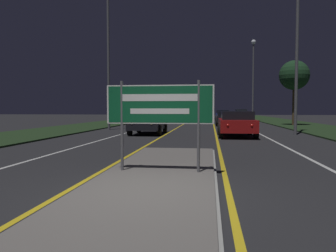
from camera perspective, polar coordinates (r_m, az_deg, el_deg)
name	(u,v)px	position (r m, az deg, el deg)	size (l,w,h in m)	color
ground_plane	(144,196)	(5.95, -4.21, -12.07)	(160.00, 160.00, 0.00)	#232326
median_island	(160,174)	(7.69, -1.45, -8.27)	(2.62, 9.12, 0.10)	#999993
verge_left	(79,127)	(27.79, -15.20, -0.20)	(5.00, 100.00, 0.08)	#1E3319
verge_right	(323,129)	(26.99, 25.36, -0.48)	(5.00, 100.00, 0.08)	#1E3319
centre_line_yellow_left	(182,125)	(30.78, 2.40, 0.13)	(0.12, 70.00, 0.01)	gold
centre_line_yellow_right	(214,125)	(30.66, 8.00, 0.10)	(0.12, 70.00, 0.01)	gold
lane_line_white_left	(153,125)	(31.13, -2.56, 0.17)	(0.12, 70.00, 0.01)	silver
lane_line_white_right	(244,126)	(30.81, 13.02, 0.06)	(0.12, 70.00, 0.01)	silver
edge_line_white_left	(123,125)	(31.78, -7.89, 0.20)	(0.10, 70.00, 0.01)	silver
edge_line_white_right	(277,126)	(31.25, 18.50, 0.02)	(0.10, 70.00, 0.01)	silver
highway_sign	(160,108)	(7.54, -1.47, 3.22)	(2.49, 0.07, 2.09)	#56565B
streetlight_left_near	(108,40)	(25.05, -10.37, 14.45)	(0.50, 0.50, 10.64)	#56565B
streetlight_right_near	(298,16)	(21.40, 21.64, 17.45)	(0.53, 0.53, 11.02)	#56565B
streetlight_right_far	(253,69)	(40.13, 14.62, 9.55)	(0.53, 0.53, 9.61)	#56565B
car_receding_0	(236,123)	(18.55, 11.84, 0.50)	(2.02, 4.27, 1.41)	maroon
car_receding_1	(226,118)	(30.37, 10.07, 1.40)	(1.85, 4.59, 1.32)	black
car_receding_2	(222,115)	(43.06, 9.45, 1.90)	(1.88, 4.50, 1.39)	navy
car_receding_3	(241,114)	(50.48, 12.56, 2.06)	(1.93, 4.48, 1.49)	silver
car_approaching_0	(148,122)	(20.17, -3.43, 0.73)	(1.94, 4.07, 1.40)	black
car_approaching_1	(178,116)	(35.29, 1.68, 1.70)	(2.04, 4.27, 1.40)	#4C514C
roadside_palm_right	(294,76)	(31.83, 21.13, 8.21)	(2.65, 2.65, 5.82)	#4C3823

